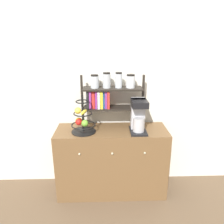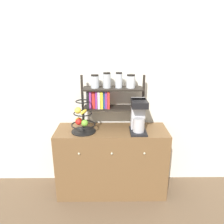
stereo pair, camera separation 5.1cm
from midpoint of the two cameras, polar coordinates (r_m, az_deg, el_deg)
The scene contains 6 objects.
ground_plane at distance 2.64m, azimuth 0.54°, elevation -22.38°, with size 12.00×12.00×0.00m, color brown.
wall_back at distance 2.50m, azimuth 0.43°, elevation 8.68°, with size 7.00×0.05×2.60m, color silver.
sideboard at distance 2.58m, azimuth 0.48°, elevation -12.66°, with size 1.22×0.45×0.78m.
coffee_maker at distance 2.32m, azimuth 7.50°, elevation -0.84°, with size 0.17×0.26×0.35m.
fruit_stand at distance 2.31m, azimuth -7.22°, elevation -2.14°, with size 0.26×0.26×0.41m.
shelf_hutch at distance 2.37m, azimuth -0.60°, elevation 4.79°, with size 0.69×0.20×0.61m.
Camera 2 is at (-0.02, -1.99, 1.73)m, focal length 35.00 mm.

